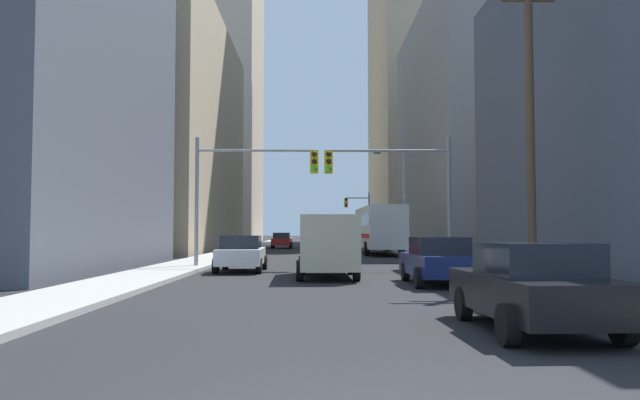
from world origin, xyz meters
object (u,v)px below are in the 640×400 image
Objects in this scene: sedan_navy at (439,260)px; traffic_signal_far_right at (359,210)px; sedan_white at (241,253)px; traffic_signal_near_right at (393,178)px; traffic_signal_near_left at (251,178)px; cargo_van_beige at (327,242)px; sedan_maroon at (322,247)px; city_bus at (379,228)px; sedan_red at (282,240)px; sedan_black at (533,286)px.

traffic_signal_far_right reaches higher than sedan_navy.
sedan_navy is at bearing -41.60° from sedan_white.
traffic_signal_near_right reaches higher than sedan_navy.
sedan_navy is 0.71× the size of traffic_signal_near_left.
cargo_van_beige is 1.24× the size of sedan_maroon.
sedan_navy is 49.10m from traffic_signal_far_right.
city_bus is 2.71× the size of sedan_maroon.
traffic_signal_near_left is (0.18, 2.08, 3.36)m from sedan_white.
sedan_maroon is 0.71× the size of traffic_signal_near_left.
sedan_navy is (-0.76, -24.88, -1.16)m from city_bus.
cargo_van_beige reaches higher than sedan_maroon.
sedan_red is 32.34m from traffic_signal_near_right.
cargo_van_beige is 6.91m from traffic_signal_near_left.
traffic_signal_near_left is at bearing 110.92° from sedan_black.
sedan_white is 43.61m from traffic_signal_far_right.
city_bus is 16.89m from sedan_red.
cargo_van_beige is at bearing -84.38° from sedan_red.
traffic_signal_near_right reaches higher than city_bus.
cargo_van_beige reaches higher than sedan_red.
cargo_van_beige is at bearing 105.18° from sedan_black.
sedan_navy and sedan_white have the same top height.
traffic_signal_near_right is (6.71, 2.08, 3.36)m from sedan_white.
traffic_signal_near_left is at bearing 129.48° from sedan_navy.
city_bus is at bearing 88.34° from sedan_black.
sedan_red is at bearing 100.14° from sedan_navy.
sedan_navy is (3.50, -3.01, -0.52)m from cargo_van_beige.
sedan_black is 58.11m from traffic_signal_far_right.
city_bus is 33.95m from sedan_black.
sedan_black is 16.73m from sedan_white.
traffic_signal_near_left and traffic_signal_far_right have the same top height.
sedan_white is at bearing -100.70° from traffic_signal_far_right.
sedan_white is at bearing 138.40° from sedan_navy.
city_bus is at bearing 65.27° from traffic_signal_near_left.
sedan_red is 31.62m from traffic_signal_near_left.
traffic_signal_far_right is at bearing 48.48° from sedan_red.
sedan_maroon is (-4.29, -9.90, -1.16)m from city_bus.
traffic_signal_near_left is at bearing 122.31° from cargo_van_beige.
city_bus is 10.86m from sedan_maroon.
sedan_black is (3.27, -12.03, -0.52)m from cargo_van_beige.
traffic_signal_near_left is 1.00× the size of traffic_signal_near_right.
traffic_signal_near_right is 1.00× the size of traffic_signal_far_right.
sedan_navy is 1.00× the size of sedan_maroon.
city_bus reaches higher than sedan_navy.
sedan_white is at bearing 114.03° from sedan_black.
sedan_red is at bearing 98.03° from sedan_black.
sedan_black is at bearing -82.16° from sedan_maroon.
cargo_van_beige is at bearing -42.46° from sedan_white.
traffic_signal_far_right is (4.53, 45.97, 2.71)m from cargo_van_beige.
traffic_signal_near_left is at bearing 85.17° from sedan_white.
traffic_signal_near_left is at bearing -101.00° from traffic_signal_far_right.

